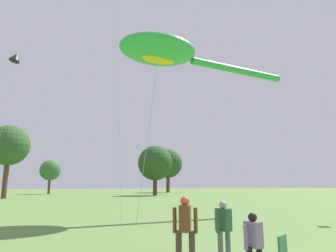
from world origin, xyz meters
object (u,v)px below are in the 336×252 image
(person_brown_coat, at_px, (185,226))
(tree_broad_distant, at_px, (9,146))
(person_short_left, at_px, (224,226))
(tree_oak_left, at_px, (50,170))
(big_show_kite, at_px, (164,52))
(small_kite_stunt_black, at_px, (16,57))
(tree_shrub_far, at_px, (155,163))
(person_photographer, at_px, (254,242))
(tree_pine_center, at_px, (168,164))

(person_brown_coat, xyz_separation_m, tree_broad_distant, (-9.11, 42.61, 6.65))
(person_short_left, relative_size, tree_oak_left, 0.22)
(tree_oak_left, bearing_deg, big_show_kite, -82.66)
(tree_oak_left, bearing_deg, tree_broad_distant, -106.99)
(big_show_kite, height_order, small_kite_stunt_black, small_kite_stunt_black)
(person_brown_coat, distance_m, tree_shrub_far, 49.06)
(person_brown_coat, bearing_deg, tree_shrub_far, 12.79)
(tree_broad_distant, distance_m, tree_shrub_far, 24.54)
(person_photographer, bearing_deg, tree_shrub_far, -23.33)
(small_kite_stunt_black, xyz_separation_m, tree_shrub_far, (21.92, 23.98, -7.62))
(small_kite_stunt_black, bearing_deg, tree_shrub_far, 106.66)
(person_photographer, height_order, tree_broad_distant, tree_broad_distant)
(big_show_kite, height_order, person_photographer, big_show_kite)
(tree_broad_distant, bearing_deg, big_show_kite, -68.53)
(big_show_kite, xyz_separation_m, tree_pine_center, (21.43, 54.34, -3.44))
(tree_broad_distant, height_order, tree_pine_center, tree_pine_center)
(person_brown_coat, xyz_separation_m, tree_shrub_far, (15.07, 46.43, 4.95))
(big_show_kite, xyz_separation_m, tree_broad_distant, (-12.55, 31.93, -3.06))
(person_brown_coat, relative_size, tree_broad_distant, 0.16)
(small_kite_stunt_black, bearing_deg, person_photographer, -13.05)
(person_photographer, relative_size, small_kite_stunt_black, 0.10)
(tree_oak_left, bearing_deg, tree_pine_center, 6.08)
(person_brown_coat, relative_size, person_photographer, 1.21)
(small_kite_stunt_black, relative_size, tree_shrub_far, 1.53)
(person_brown_coat, relative_size, tree_shrub_far, 0.18)
(tree_broad_distant, bearing_deg, person_photographer, -77.26)
(big_show_kite, bearing_deg, tree_shrub_far, -113.43)
(person_short_left, relative_size, tree_pine_center, 0.14)
(person_short_left, xyz_separation_m, small_kite_stunt_black, (-8.05, 22.24, 12.65))
(tree_pine_center, bearing_deg, tree_shrub_far, -117.79)
(person_photographer, height_order, tree_oak_left, tree_oak_left)
(small_kite_stunt_black, xyz_separation_m, tree_pine_center, (31.73, 42.58, -6.29))
(person_brown_coat, relative_size, person_short_left, 1.09)
(big_show_kite, distance_m, tree_oak_left, 52.10)
(person_short_left, relative_size, tree_broad_distant, 0.14)
(tree_shrub_far, distance_m, tree_oak_left, 24.03)
(person_short_left, bearing_deg, person_brown_coat, 82.28)
(person_brown_coat, bearing_deg, small_kite_stunt_black, 47.75)
(tree_shrub_far, xyz_separation_m, tree_oak_left, (-18.25, 15.61, -0.98))
(big_show_kite, xyz_separation_m, person_photographer, (-2.58, -12.17, -9.88))
(small_kite_stunt_black, distance_m, tree_broad_distant, 21.13)
(person_brown_coat, distance_m, tree_broad_distant, 44.08)
(person_photographer, distance_m, person_short_left, 1.73)
(person_brown_coat, xyz_separation_m, tree_oak_left, (-3.18, 62.04, 3.97))
(tree_broad_distant, height_order, tree_oak_left, tree_broad_distant)
(person_brown_coat, bearing_deg, tree_broad_distant, 42.84)
(tree_broad_distant, xyz_separation_m, tree_pine_center, (33.99, 22.42, -0.38))
(person_photographer, height_order, tree_pine_center, tree_pine_center)
(tree_pine_center, bearing_deg, tree_oak_left, -173.92)
(big_show_kite, relative_size, tree_oak_left, 1.91)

